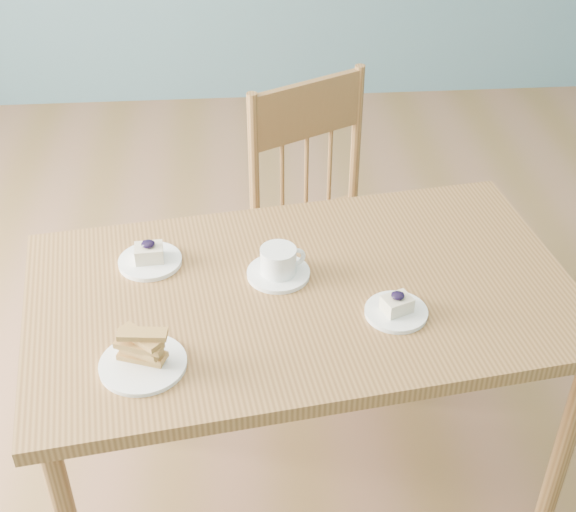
{
  "coord_description": "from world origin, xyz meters",
  "views": [
    {
      "loc": [
        0.03,
        -1.71,
        1.96
      ],
      "look_at": [
        0.16,
        -0.12,
        0.79
      ],
      "focal_mm": 50.0,
      "sensor_mm": 36.0,
      "label": 1
    }
  ],
  "objects_px": {
    "dining_table": "(302,311)",
    "biscotti_plate": "(142,354)",
    "coffee_cup": "(279,264)",
    "dining_chair": "(329,227)",
    "cheesecake_plate_near": "(396,309)",
    "cheesecake_plate_far": "(150,258)"
  },
  "relations": [
    {
      "from": "cheesecake_plate_near",
      "to": "cheesecake_plate_far",
      "type": "height_order",
      "value": "cheesecake_plate_far"
    },
    {
      "from": "coffee_cup",
      "to": "biscotti_plate",
      "type": "relative_size",
      "value": 0.83
    },
    {
      "from": "coffee_cup",
      "to": "biscotti_plate",
      "type": "distance_m",
      "value": 0.44
    },
    {
      "from": "biscotti_plate",
      "to": "cheesecake_plate_near",
      "type": "bearing_deg",
      "value": 12.66
    },
    {
      "from": "biscotti_plate",
      "to": "dining_chair",
      "type": "bearing_deg",
      "value": 58.61
    },
    {
      "from": "dining_table",
      "to": "coffee_cup",
      "type": "bearing_deg",
      "value": 123.61
    },
    {
      "from": "cheesecake_plate_near",
      "to": "coffee_cup",
      "type": "bearing_deg",
      "value": 147.13
    },
    {
      "from": "dining_chair",
      "to": "biscotti_plate",
      "type": "bearing_deg",
      "value": -148.55
    },
    {
      "from": "cheesecake_plate_far",
      "to": "biscotti_plate",
      "type": "relative_size",
      "value": 0.84
    },
    {
      "from": "dining_chair",
      "to": "coffee_cup",
      "type": "height_order",
      "value": "dining_chair"
    },
    {
      "from": "coffee_cup",
      "to": "biscotti_plate",
      "type": "xyz_separation_m",
      "value": [
        -0.32,
        -0.3,
        0.0
      ]
    },
    {
      "from": "coffee_cup",
      "to": "cheesecake_plate_far",
      "type": "bearing_deg",
      "value": 153.7
    },
    {
      "from": "cheesecake_plate_far",
      "to": "biscotti_plate",
      "type": "xyz_separation_m",
      "value": [
        0.01,
        -0.38,
        0.02
      ]
    },
    {
      "from": "cheesecake_plate_near",
      "to": "cheesecake_plate_far",
      "type": "bearing_deg",
      "value": 157.38
    },
    {
      "from": "dining_chair",
      "to": "biscotti_plate",
      "type": "height_order",
      "value": "dining_chair"
    },
    {
      "from": "cheesecake_plate_near",
      "to": "dining_chair",
      "type": "bearing_deg",
      "value": 95.34
    },
    {
      "from": "dining_table",
      "to": "biscotti_plate",
      "type": "height_order",
      "value": "biscotti_plate"
    },
    {
      "from": "dining_table",
      "to": "biscotti_plate",
      "type": "bearing_deg",
      "value": -154.87
    },
    {
      "from": "cheesecake_plate_near",
      "to": "biscotti_plate",
      "type": "height_order",
      "value": "biscotti_plate"
    },
    {
      "from": "cheesecake_plate_far",
      "to": "dining_chair",
      "type": "bearing_deg",
      "value": 41.82
    },
    {
      "from": "cheesecake_plate_far",
      "to": "biscotti_plate",
      "type": "bearing_deg",
      "value": -88.82
    },
    {
      "from": "dining_chair",
      "to": "cheesecake_plate_far",
      "type": "bearing_deg",
      "value": -165.33
    }
  ]
}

